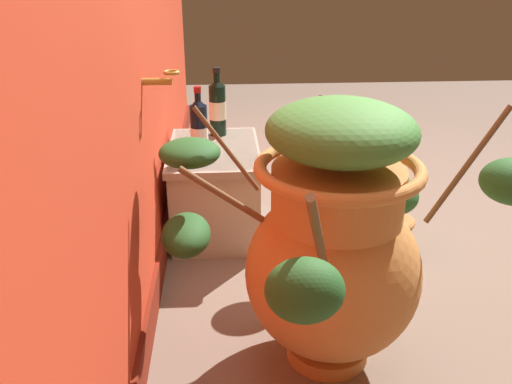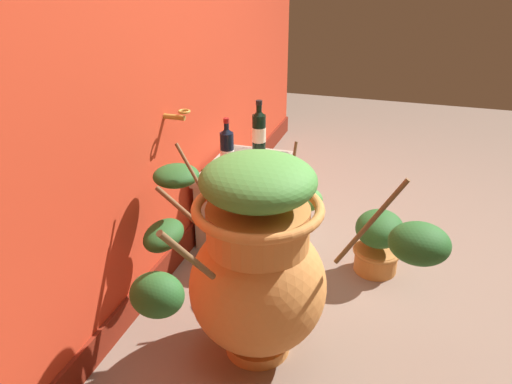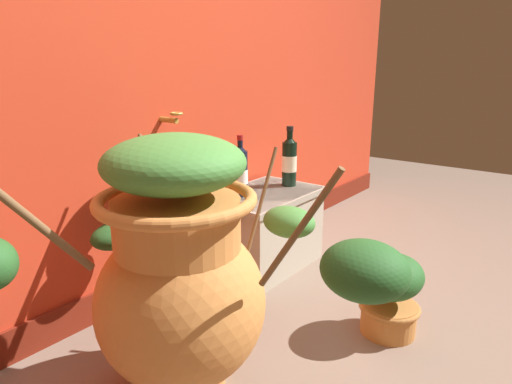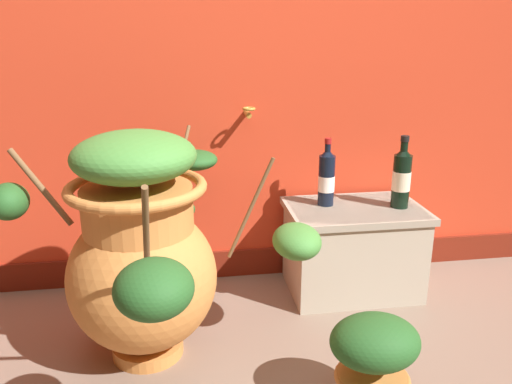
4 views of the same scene
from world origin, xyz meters
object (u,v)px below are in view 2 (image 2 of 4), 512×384
object	(u,v)px
wine_bottle_middle	(227,150)
potted_shrub	(378,240)
terracotta_urn	(259,261)
wine_bottle_left	(259,131)

from	to	relation	value
wine_bottle_middle	potted_shrub	distance (m)	0.89
terracotta_urn	potted_shrub	world-z (taller)	terracotta_urn
wine_bottle_left	wine_bottle_middle	bearing A→B (deg)	166.31
wine_bottle_left	wine_bottle_middle	xyz separation A→B (m)	(-0.31, 0.08, -0.01)
wine_bottle_left	wine_bottle_middle	distance (m)	0.32
wine_bottle_left	terracotta_urn	bearing A→B (deg)	-162.71
terracotta_urn	potted_shrub	xyz separation A→B (m)	(0.70, -0.40, -0.24)
wine_bottle_left	potted_shrub	distance (m)	0.90
wine_bottle_middle	wine_bottle_left	bearing A→B (deg)	-13.69
wine_bottle_left	potted_shrub	bearing A→B (deg)	-117.40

